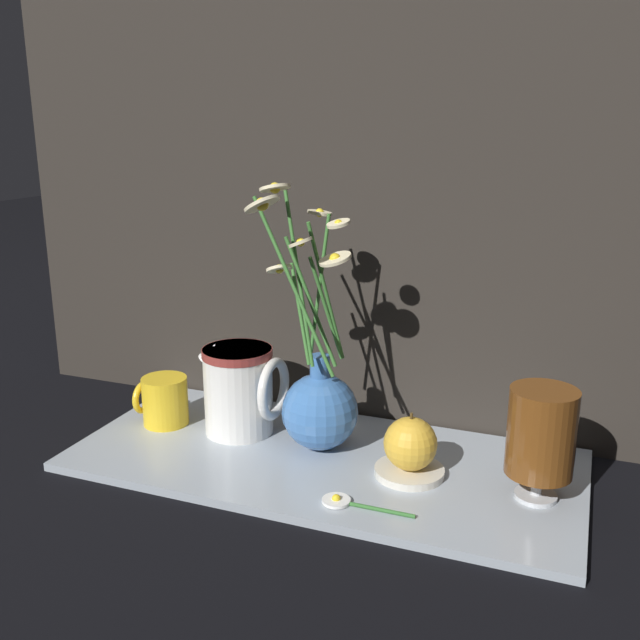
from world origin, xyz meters
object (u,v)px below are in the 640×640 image
vase_with_flowers (319,402)px  ceramic_pitcher (240,387)px  yellow_mug (164,400)px  orange_fruit (410,444)px  tea_glass (541,434)px

vase_with_flowers → ceramic_pitcher: 0.13m
vase_with_flowers → yellow_mug: (-0.26, -0.01, -0.03)m
yellow_mug → orange_fruit: size_ratio=1.01×
yellow_mug → ceramic_pitcher: bearing=7.1°
orange_fruit → ceramic_pitcher: bearing=171.1°
ceramic_pitcher → orange_fruit: bearing=-8.9°
ceramic_pitcher → tea_glass: bearing=-5.7°
tea_glass → orange_fruit: (-0.16, 0.00, -0.04)m
yellow_mug → ceramic_pitcher: ceramic_pitcher is taller
orange_fruit → tea_glass: bearing=-0.4°
yellow_mug → ceramic_pitcher: size_ratio=0.56×
vase_with_flowers → ceramic_pitcher: (-0.13, 0.01, 0.00)m
yellow_mug → ceramic_pitcher: (0.13, 0.02, 0.03)m
orange_fruit → yellow_mug: bearing=176.2°
ceramic_pitcher → tea_glass: tea_glass is taller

